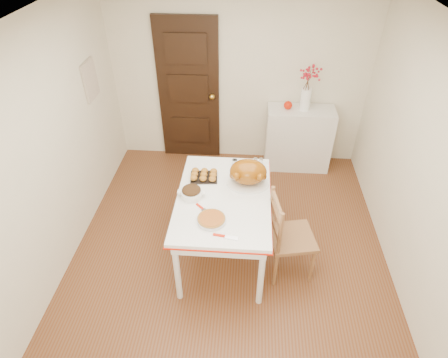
# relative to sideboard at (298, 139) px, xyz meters

# --- Properties ---
(floor) EXTENTS (3.50, 4.00, 0.00)m
(floor) POSITION_rel_sideboard_xyz_m (-0.87, -1.78, -0.46)
(floor) COLOR #5E2C12
(floor) RESTS_ON ground
(ceiling) EXTENTS (3.50, 4.00, 0.00)m
(ceiling) POSITION_rel_sideboard_xyz_m (-0.87, -1.78, 2.04)
(ceiling) COLOR white
(ceiling) RESTS_ON ground
(wall_back) EXTENTS (3.50, 0.00, 2.50)m
(wall_back) POSITION_rel_sideboard_xyz_m (-0.87, 0.22, 0.79)
(wall_back) COLOR beige
(wall_back) RESTS_ON ground
(wall_left) EXTENTS (0.00, 4.00, 2.50)m
(wall_left) POSITION_rel_sideboard_xyz_m (-2.62, -1.78, 0.79)
(wall_left) COLOR beige
(wall_left) RESTS_ON ground
(wall_right) EXTENTS (0.00, 4.00, 2.50)m
(wall_right) POSITION_rel_sideboard_xyz_m (0.88, -1.78, 0.79)
(wall_right) COLOR beige
(wall_right) RESTS_ON ground
(door_back) EXTENTS (0.85, 0.06, 2.06)m
(door_back) POSITION_rel_sideboard_xyz_m (-1.57, 0.19, 0.57)
(door_back) COLOR black
(door_back) RESTS_ON ground
(photo_board) EXTENTS (0.03, 0.35, 0.45)m
(photo_board) POSITION_rel_sideboard_xyz_m (-2.60, -0.58, 1.04)
(photo_board) COLOR beige
(photo_board) RESTS_ON ground
(sideboard) EXTENTS (0.92, 0.41, 0.92)m
(sideboard) POSITION_rel_sideboard_xyz_m (0.00, 0.00, 0.00)
(sideboard) COLOR silver
(sideboard) RESTS_ON floor
(kitchen_table) EXTENTS (0.96, 1.40, 0.84)m
(kitchen_table) POSITION_rel_sideboard_xyz_m (-0.93, -1.79, -0.04)
(kitchen_table) COLOR white
(kitchen_table) RESTS_ON floor
(chair_oak) EXTENTS (0.52, 0.52, 1.00)m
(chair_oak) POSITION_rel_sideboard_xyz_m (-0.23, -1.96, 0.04)
(chair_oak) COLOR brown
(chair_oak) RESTS_ON floor
(berry_vase) EXTENTS (0.32, 0.32, 0.62)m
(berry_vase) POSITION_rel_sideboard_xyz_m (0.02, 0.00, 0.77)
(berry_vase) COLOR white
(berry_vase) RESTS_ON sideboard
(apple) EXTENTS (0.11, 0.11, 0.11)m
(apple) POSITION_rel_sideboard_xyz_m (-0.20, 0.00, 0.52)
(apple) COLOR red
(apple) RESTS_ON sideboard
(turkey_platter) EXTENTS (0.52, 0.45, 0.28)m
(turkey_platter) POSITION_rel_sideboard_xyz_m (-0.70, -1.58, 0.52)
(turkey_platter) COLOR #934908
(turkey_platter) RESTS_ON kitchen_table
(pumpkin_pie) EXTENTS (0.34, 0.34, 0.06)m
(pumpkin_pie) POSITION_rel_sideboard_xyz_m (-1.02, -2.16, 0.41)
(pumpkin_pie) COLOR #994B17
(pumpkin_pie) RESTS_ON kitchen_table
(stuffing_dish) EXTENTS (0.32, 0.27, 0.11)m
(stuffing_dish) POSITION_rel_sideboard_xyz_m (-1.25, -1.82, 0.43)
(stuffing_dish) COLOR #3E240E
(stuffing_dish) RESTS_ON kitchen_table
(rolls_tray) EXTENTS (0.30, 0.25, 0.08)m
(rolls_tray) POSITION_rel_sideboard_xyz_m (-1.17, -1.51, 0.42)
(rolls_tray) COLOR #B0711E
(rolls_tray) RESTS_ON kitchen_table
(pie_server) EXTENTS (0.24, 0.10, 0.01)m
(pie_server) POSITION_rel_sideboard_xyz_m (-0.88, -2.35, 0.38)
(pie_server) COLOR silver
(pie_server) RESTS_ON kitchen_table
(carving_knife) EXTENTS (0.24, 0.23, 0.01)m
(carving_knife) POSITION_rel_sideboard_xyz_m (-1.09, -2.03, 0.38)
(carving_knife) COLOR silver
(carving_knife) RESTS_ON kitchen_table
(drinking_glass) EXTENTS (0.07, 0.07, 0.10)m
(drinking_glass) POSITION_rel_sideboard_xyz_m (-0.85, -1.29, 0.43)
(drinking_glass) COLOR white
(drinking_glass) RESTS_ON kitchen_table
(shaker_pair) EXTENTS (0.11, 0.06, 0.10)m
(shaker_pair) POSITION_rel_sideboard_xyz_m (-0.59, -1.24, 0.43)
(shaker_pair) COLOR white
(shaker_pair) RESTS_ON kitchen_table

